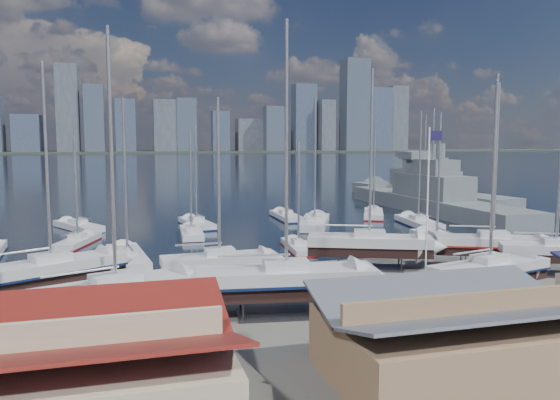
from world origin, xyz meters
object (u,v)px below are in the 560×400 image
object	(u,v)px
car_a	(125,365)
naval_ship_west	(424,192)
sailboat_cradle_0	(51,271)
flagpole	(429,198)
naval_ship_east	(431,202)

from	to	relation	value
car_a	naval_ship_west	bearing A→B (deg)	55.89
sailboat_cradle_0	car_a	size ratio (longest dim) A/B	3.96
sailboat_cradle_0	flagpole	bearing A→B (deg)	-39.00
sailboat_cradle_0	flagpole	distance (m)	27.65
sailboat_cradle_0	car_a	distance (m)	15.86
naval_ship_east	flagpole	distance (m)	48.81
sailboat_cradle_0	flagpole	xyz separation A→B (m)	(26.74, -5.01, 4.92)
car_a	flagpole	world-z (taller)	flagpole
naval_ship_west	flagpole	bearing A→B (deg)	142.76
car_a	flagpole	xyz separation A→B (m)	(21.74, 9.98, 6.31)
naval_ship_west	car_a	world-z (taller)	naval_ship_west
naval_ship_west	flagpole	xyz separation A→B (m)	(-32.91, -56.60, 5.36)
naval_ship_east	car_a	bearing A→B (deg)	137.30
sailboat_cradle_0	naval_ship_west	bearing A→B (deg)	12.47
naval_ship_west	flagpole	size ratio (longest dim) A/B	3.52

